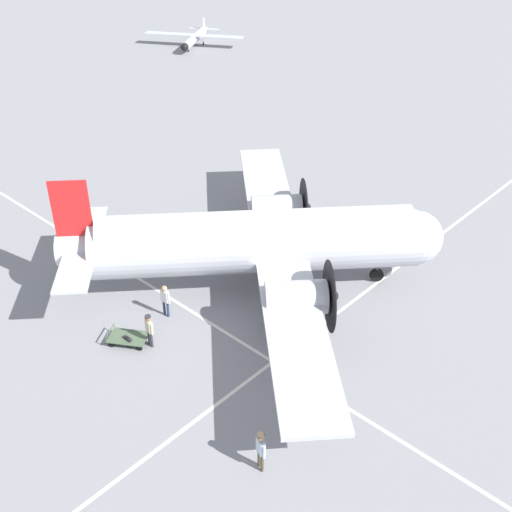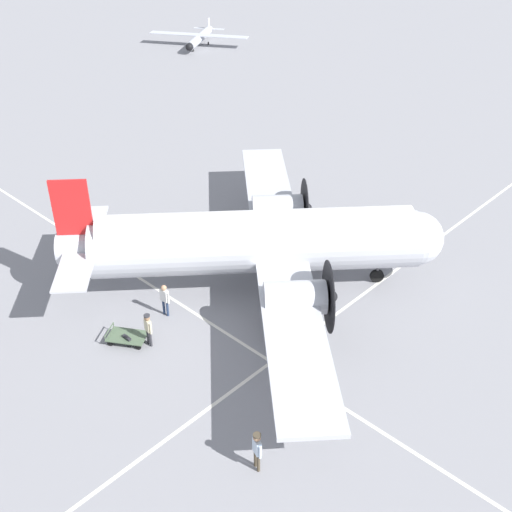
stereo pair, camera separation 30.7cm
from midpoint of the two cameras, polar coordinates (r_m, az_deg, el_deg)
ground_plane at (r=32.08m, az=-0.27°, el=-2.70°), size 300.00×300.00×0.00m
apron_line_eastwest at (r=30.10m, az=-4.94°, el=-5.61°), size 120.00×0.16×0.01m
apron_line_northsouth at (r=29.91m, az=5.78°, el=-5.95°), size 0.16×120.00×0.01m
airliner_main at (r=30.64m, az=0.59°, el=1.35°), size 19.03×18.80×6.16m
crew_foreground at (r=23.15m, az=0.03°, el=-16.65°), size 0.56×0.38×1.74m
passenger_boarding at (r=29.90m, az=-8.38°, el=-3.68°), size 0.57×0.27×1.69m
ramp_agent at (r=28.32m, az=-9.80°, el=-6.24°), size 0.55×0.32×1.65m
suitcase_near_door at (r=29.03m, az=-11.61°, el=-7.44°), size 0.47×0.15×0.47m
baggage_cart at (r=29.14m, az=-11.64°, el=-7.12°), size 1.99×1.79×0.56m
light_aircraft_distant at (r=73.02m, az=-5.64°, el=18.73°), size 9.86×7.80×2.07m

